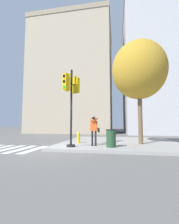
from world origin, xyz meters
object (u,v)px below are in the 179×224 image
at_px(traffic_signal_pole, 71,96).
at_px(fire_hydrant, 79,138).
at_px(person_photographer, 94,128).
at_px(street_tree, 139,70).
at_px(trash_bin, 111,138).

xyz_separation_m(traffic_signal_pole, fire_hydrant, (0.01, 1.68, -2.51)).
relative_size(traffic_signal_pole, person_photographer, 2.56).
bearing_deg(person_photographer, street_tree, 23.22).
bearing_deg(traffic_signal_pole, fire_hydrant, 89.50).
xyz_separation_m(street_tree, trash_bin, (-1.82, -1.65, -4.33)).
bearing_deg(traffic_signal_pole, person_photographer, 30.19).
xyz_separation_m(traffic_signal_pole, street_tree, (4.04, 1.92, 1.95)).
bearing_deg(traffic_signal_pole, street_tree, 25.40).
bearing_deg(street_tree, fire_hydrant, -176.60).
xyz_separation_m(traffic_signal_pole, person_photographer, (1.22, 0.71, -1.83)).
bearing_deg(street_tree, traffic_signal_pole, -154.60).
bearing_deg(fire_hydrant, street_tree, 3.40).
distance_m(traffic_signal_pole, fire_hydrant, 3.02).
bearing_deg(trash_bin, fire_hydrant, 147.35).
bearing_deg(fire_hydrant, traffic_signal_pole, -90.50).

